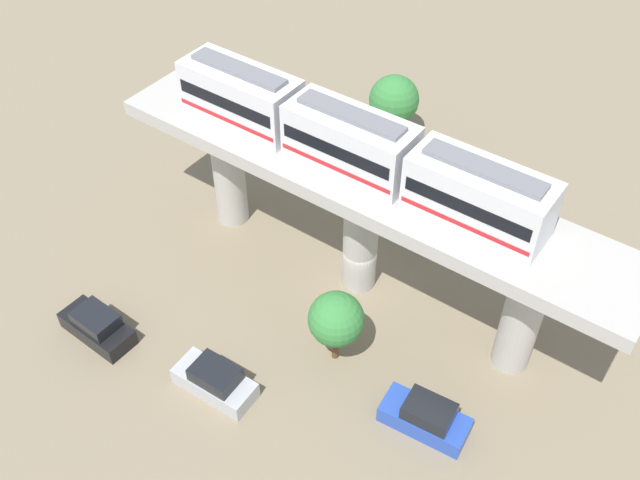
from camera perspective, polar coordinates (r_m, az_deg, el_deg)
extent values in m
plane|color=#84755B|center=(41.42, 3.04, -3.27)|extent=(120.00, 120.00, 0.00)
cylinder|color=#B7B2AA|center=(43.28, -7.21, 5.32)|extent=(1.90, 1.90, 7.12)
cylinder|color=#B7B2AA|center=(38.88, 3.24, 0.28)|extent=(1.90, 1.90, 7.12)
cylinder|color=#B7B2AA|center=(36.42, 15.69, -5.73)|extent=(1.90, 1.90, 7.12)
cube|color=#B7B2AA|center=(36.25, 3.49, 4.79)|extent=(5.20, 28.85, 0.80)
cube|color=silver|center=(39.00, -6.26, 11.23)|extent=(2.60, 6.60, 3.00)
cube|color=black|center=(38.87, -6.29, 11.54)|extent=(2.64, 6.07, 0.70)
cube|color=red|center=(39.41, -6.18, 10.31)|extent=(2.64, 6.34, 0.24)
cube|color=slate|center=(38.15, -6.45, 13.27)|extent=(1.10, 5.61, 0.24)
cube|color=silver|center=(35.46, 2.39, 7.71)|extent=(2.60, 6.60, 3.00)
cube|color=black|center=(35.32, 2.40, 8.04)|extent=(2.64, 6.07, 0.70)
cube|color=red|center=(35.92, 2.35, 6.75)|extent=(2.64, 6.34, 0.24)
cube|color=slate|center=(34.53, 2.46, 9.88)|extent=(1.10, 5.61, 0.24)
cube|color=silver|center=(33.03, 12.43, 3.34)|extent=(2.60, 6.60, 3.00)
cube|color=black|center=(32.87, 12.50, 3.67)|extent=(2.64, 6.07, 0.70)
cube|color=red|center=(33.51, 12.24, 2.37)|extent=(2.64, 6.34, 0.24)
cube|color=slate|center=(32.02, 12.87, 5.53)|extent=(1.10, 5.61, 0.24)
cube|color=#B2B5BA|center=(36.78, -8.30, -11.12)|extent=(1.99, 4.28, 1.00)
cube|color=black|center=(36.00, -8.26, -10.44)|extent=(1.74, 2.37, 0.76)
cube|color=#284CB7|center=(35.63, 8.24, -13.86)|extent=(2.20, 4.35, 1.00)
cube|color=black|center=(34.86, 8.61, -13.21)|extent=(1.85, 2.45, 0.76)
cube|color=black|center=(40.24, -17.16, -6.70)|extent=(1.92, 4.25, 1.00)
cube|color=black|center=(39.50, -17.28, -5.99)|extent=(1.71, 2.35, 0.76)
cylinder|color=brown|center=(45.12, 7.87, 3.69)|extent=(0.36, 0.36, 2.94)
sphere|color=#479342|center=(43.73, 8.15, 5.91)|extent=(2.75, 2.75, 2.75)
cylinder|color=brown|center=(37.12, 1.23, -8.11)|extent=(0.36, 0.36, 2.22)
sphere|color=#38843D|center=(35.65, 1.28, -6.26)|extent=(2.82, 2.82, 2.82)
cylinder|color=brown|center=(51.19, 5.69, 9.00)|extent=(0.36, 0.36, 2.30)
sphere|color=#38843D|center=(50.02, 5.86, 10.95)|extent=(3.42, 3.42, 3.42)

